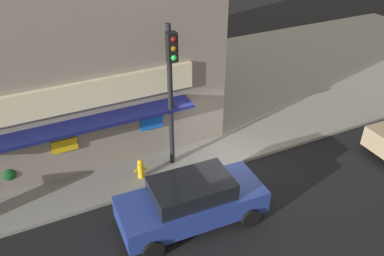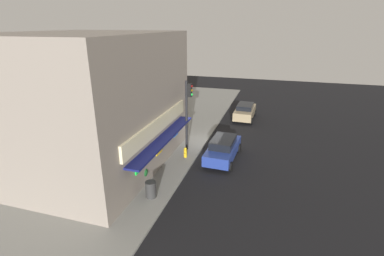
{
  "view_description": "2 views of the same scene",
  "coord_description": "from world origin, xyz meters",
  "views": [
    {
      "loc": [
        -6.12,
        -10.0,
        9.2
      ],
      "look_at": [
        -0.95,
        0.7,
        1.69
      ],
      "focal_mm": 37.06,
      "sensor_mm": 36.0,
      "label": 1
    },
    {
      "loc": [
        -20.7,
        -5.1,
        9.22
      ],
      "look_at": [
        -1.84,
        0.59,
        2.01
      ],
      "focal_mm": 26.69,
      "sensor_mm": 36.0,
      "label": 2
    }
  ],
  "objects": [
    {
      "name": "ground_plane",
      "position": [
        0.0,
        0.0,
        0.0
      ],
      "size": [
        61.8,
        61.8,
        0.0
      ],
      "primitive_type": "plane",
      "color": "black"
    },
    {
      "name": "sidewalk",
      "position": [
        0.0,
        6.01,
        0.07
      ],
      "size": [
        41.2,
        12.02,
        0.13
      ],
      "primitive_type": "cube",
      "color": "gray",
      "rests_on": "ground_plane"
    },
    {
      "name": "corner_building",
      "position": [
        -5.13,
        6.75,
        4.43
      ],
      "size": [
        12.29,
        10.67,
        8.61
      ],
      "color": "gray",
      "rests_on": "sidewalk"
    },
    {
      "name": "traffic_light",
      "position": [
        -1.58,
        0.99,
        3.52
      ],
      "size": [
        0.32,
        0.58,
        5.3
      ],
      "color": "black",
      "rests_on": "sidewalk"
    },
    {
      "name": "fire_hydrant",
      "position": [
        -2.94,
        0.76,
        0.49
      ],
      "size": [
        0.47,
        0.23,
        0.75
      ],
      "color": "gold",
      "rests_on": "sidewalk"
    },
    {
      "name": "trash_can",
      "position": [
        -8.3,
        1.03,
        0.6
      ],
      "size": [
        0.59,
        0.59,
        0.95
      ],
      "primitive_type": "cylinder",
      "color": "#2D2D2D",
      "rests_on": "sidewalk"
    },
    {
      "name": "pedestrian",
      "position": [
        -4.48,
        2.48,
        1.1
      ],
      "size": [
        0.47,
        0.48,
        1.78
      ],
      "color": "navy",
      "rests_on": "sidewalk"
    },
    {
      "name": "potted_plant_by_doorway",
      "position": [
        -2.67,
        2.41,
        0.69
      ],
      "size": [
        0.69,
        0.69,
        1.01
      ],
      "color": "#59595B",
      "rests_on": "sidewalk"
    },
    {
      "name": "potted_plant_by_window",
      "position": [
        -7.12,
        2.15,
        0.81
      ],
      "size": [
        0.75,
        0.75,
        1.13
      ],
      "color": "gray",
      "rests_on": "sidewalk"
    },
    {
      "name": "parked_car_blue",
      "position": [
        -2.19,
        -1.83,
        0.83
      ],
      "size": [
        4.59,
        2.17,
        1.61
      ],
      "color": "navy",
      "rests_on": "ground_plane"
    },
    {
      "name": "parked_car_tan",
      "position": [
        7.59,
        -2.21,
        0.83
      ],
      "size": [
        4.3,
        2.07,
        1.57
      ],
      "color": "#9E8966",
      "rests_on": "ground_plane"
    }
  ]
}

